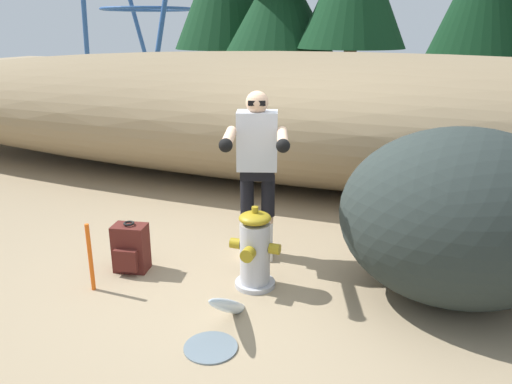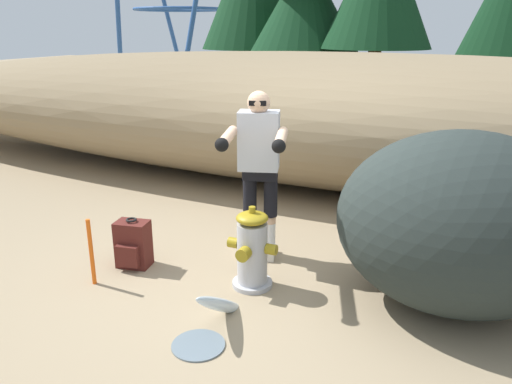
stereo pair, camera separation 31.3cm
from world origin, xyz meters
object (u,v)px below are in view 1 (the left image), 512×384
(boulder_mid, at_px, (468,207))
(survey_stake, at_px, (90,257))
(fire_hydrant, at_px, (255,251))
(boulder_large, at_px, (460,217))
(utility_worker, at_px, (257,156))
(spare_backpack, at_px, (131,248))

(boulder_mid, distance_m, survey_stake, 3.85)
(fire_hydrant, relative_size, survey_stake, 1.21)
(fire_hydrant, distance_m, boulder_large, 1.67)
(utility_worker, bearing_deg, boulder_mid, 107.15)
(utility_worker, xyz_separation_m, survey_stake, (-1.12, -1.03, -0.72))
(utility_worker, height_order, spare_backpack, utility_worker)
(utility_worker, relative_size, boulder_mid, 1.76)
(utility_worker, distance_m, boulder_large, 1.78)
(fire_hydrant, height_order, survey_stake, fire_hydrant)
(spare_backpack, bearing_deg, utility_worker, 111.16)
(utility_worker, distance_m, boulder_mid, 2.44)
(utility_worker, xyz_separation_m, boulder_mid, (1.94, 1.31, -0.72))
(boulder_large, bearing_deg, fire_hydrant, -167.42)
(fire_hydrant, bearing_deg, spare_backpack, -175.64)
(fire_hydrant, bearing_deg, survey_stake, -158.27)
(spare_backpack, bearing_deg, boulder_mid, 113.17)
(boulder_large, distance_m, survey_stake, 3.03)
(fire_hydrant, height_order, boulder_large, boulder_large)
(spare_backpack, bearing_deg, fire_hydrant, 84.50)
(spare_backpack, distance_m, boulder_mid, 3.51)
(boulder_mid, relative_size, survey_stake, 1.52)
(utility_worker, height_order, boulder_mid, utility_worker)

